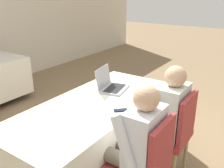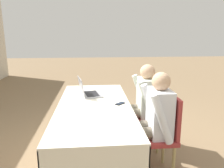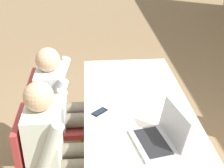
{
  "view_description": "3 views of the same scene",
  "coord_description": "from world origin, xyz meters",
  "px_view_note": "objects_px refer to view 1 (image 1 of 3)",
  "views": [
    {
      "loc": [
        -1.8,
        -1.43,
        1.81
      ],
      "look_at": [
        0.0,
        -0.21,
        1.0
      ],
      "focal_mm": 40.0,
      "sensor_mm": 36.0,
      "label": 1
    },
    {
      "loc": [
        -2.49,
        0.0,
        1.59
      ],
      "look_at": [
        0.0,
        -0.21,
        1.0
      ],
      "focal_mm": 35.0,
      "sensor_mm": 36.0,
      "label": 2
    },
    {
      "loc": [
        2.05,
        -0.38,
        2.11
      ],
      "look_at": [
        0.0,
        -0.21,
        1.0
      ],
      "focal_mm": 50.0,
      "sensor_mm": 36.0,
      "label": 3
    }
  ],
  "objects_px": {
    "cell_phone": "(121,110)",
    "person_white_shirt": "(164,114)",
    "chair_near_right": "(173,132)",
    "laptop": "(111,85)",
    "chair_near_left": "(146,164)",
    "person_checkered_shirt": "(135,143)"
  },
  "relations": [
    {
      "from": "chair_near_left",
      "to": "person_white_shirt",
      "type": "bearing_deg",
      "value": -169.91
    },
    {
      "from": "person_checkered_shirt",
      "to": "person_white_shirt",
      "type": "relative_size",
      "value": 1.0
    },
    {
      "from": "laptop",
      "to": "chair_near_right",
      "type": "relative_size",
      "value": 0.44
    },
    {
      "from": "laptop",
      "to": "person_checkered_shirt",
      "type": "distance_m",
      "value": 1.0
    },
    {
      "from": "laptop",
      "to": "person_white_shirt",
      "type": "height_order",
      "value": "person_white_shirt"
    },
    {
      "from": "person_checkered_shirt",
      "to": "person_white_shirt",
      "type": "xyz_separation_m",
      "value": [
        0.59,
        0.0,
        0.0
      ]
    },
    {
      "from": "chair_near_left",
      "to": "person_checkered_shirt",
      "type": "xyz_separation_m",
      "value": [
        0.0,
        0.1,
        0.16
      ]
    },
    {
      "from": "chair_near_right",
      "to": "person_white_shirt",
      "type": "height_order",
      "value": "person_white_shirt"
    },
    {
      "from": "laptop",
      "to": "cell_phone",
      "type": "bearing_deg",
      "value": -148.35
    },
    {
      "from": "chair_near_left",
      "to": "person_checkered_shirt",
      "type": "distance_m",
      "value": 0.19
    },
    {
      "from": "laptop",
      "to": "chair_near_left",
      "type": "bearing_deg",
      "value": -142.46
    },
    {
      "from": "laptop",
      "to": "person_checkered_shirt",
      "type": "bearing_deg",
      "value": -146.39
    },
    {
      "from": "cell_phone",
      "to": "person_checkered_shirt",
      "type": "bearing_deg",
      "value": -175.28
    },
    {
      "from": "chair_near_left",
      "to": "chair_near_right",
      "type": "height_order",
      "value": "same"
    },
    {
      "from": "laptop",
      "to": "person_white_shirt",
      "type": "relative_size",
      "value": 0.34
    },
    {
      "from": "chair_near_right",
      "to": "cell_phone",
      "type": "bearing_deg",
      "value": -55.31
    },
    {
      "from": "cell_phone",
      "to": "person_checkered_shirt",
      "type": "relative_size",
      "value": 0.11
    },
    {
      "from": "cell_phone",
      "to": "person_white_shirt",
      "type": "xyz_separation_m",
      "value": [
        0.29,
        -0.32,
        -0.08
      ]
    },
    {
      "from": "chair_near_left",
      "to": "laptop",
      "type": "bearing_deg",
      "value": -130.78
    },
    {
      "from": "laptop",
      "to": "chair_near_right",
      "type": "distance_m",
      "value": 0.86
    },
    {
      "from": "laptop",
      "to": "cell_phone",
      "type": "distance_m",
      "value": 0.56
    },
    {
      "from": "person_white_shirt",
      "to": "cell_phone",
      "type": "bearing_deg",
      "value": -47.49
    }
  ]
}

